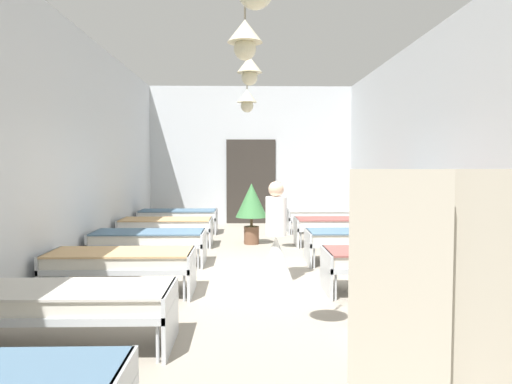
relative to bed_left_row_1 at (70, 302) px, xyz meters
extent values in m
cube|color=#9E9384|center=(1.82, 2.85, -0.49)|extent=(6.34, 14.11, 0.10)
cube|color=silver|center=(1.82, 9.70, 1.52)|extent=(6.14, 0.20, 3.91)
cube|color=silver|center=(-1.15, 2.85, 1.52)|extent=(0.20, 13.51, 3.91)
cube|color=silver|center=(4.79, 2.85, 1.52)|extent=(0.20, 13.51, 3.91)
cube|color=#2D2823|center=(1.82, 9.58, 0.76)|extent=(1.40, 0.06, 2.40)
cylinder|color=brown|center=(1.63, 1.67, 3.27)|extent=(0.02, 0.02, 0.40)
cone|color=beige|center=(1.63, 1.67, 2.92)|extent=(0.44, 0.44, 0.28)
sphere|color=beige|center=(1.63, 1.67, 2.70)|extent=(0.28, 0.28, 0.28)
cylinder|color=brown|center=(1.72, 4.03, 3.30)|extent=(0.02, 0.02, 0.34)
cone|color=beige|center=(1.72, 4.03, 2.98)|extent=(0.44, 0.44, 0.28)
sphere|color=beige|center=(1.72, 4.03, 2.76)|extent=(0.28, 0.28, 0.28)
cylinder|color=brown|center=(1.69, 6.40, 3.19)|extent=(0.02, 0.02, 0.56)
cone|color=beige|center=(1.69, 6.40, 2.76)|extent=(0.44, 0.44, 0.28)
sphere|color=beige|center=(1.69, 6.40, 2.54)|extent=(0.28, 0.28, 0.28)
cylinder|color=#B7BCC1|center=(0.87, -0.36, -0.27)|extent=(0.03, 0.03, 0.34)
cylinder|color=#B7BCC1|center=(0.87, 0.36, -0.27)|extent=(0.03, 0.03, 0.34)
cube|color=#B7BCC1|center=(0.00, 0.00, -0.06)|extent=(1.90, 0.84, 0.07)
cube|color=#B7BCC1|center=(0.93, 0.00, -0.15)|extent=(0.04, 0.84, 0.57)
cube|color=silver|center=(0.00, 0.00, 0.04)|extent=(1.82, 0.78, 0.14)
cube|color=beige|center=(0.00, 0.00, 0.12)|extent=(1.86, 0.82, 0.02)
cylinder|color=#B7BCC1|center=(2.77, -0.36, -0.27)|extent=(0.03, 0.03, 0.34)
cylinder|color=#B7BCC1|center=(2.77, 0.36, -0.27)|extent=(0.03, 0.03, 0.34)
cube|color=#B7BCC1|center=(3.64, 0.00, -0.06)|extent=(1.90, 0.84, 0.07)
cube|color=#B7BCC1|center=(2.71, 0.00, -0.15)|extent=(0.04, 0.84, 0.57)
cube|color=silver|center=(3.64, 0.00, 0.04)|extent=(1.82, 0.78, 0.14)
cube|color=tan|center=(3.64, 0.00, 0.12)|extent=(1.86, 0.82, 0.02)
cylinder|color=#B7BCC1|center=(-0.87, 1.54, -0.27)|extent=(0.03, 0.03, 0.34)
cylinder|color=#B7BCC1|center=(-0.87, 2.26, -0.27)|extent=(0.03, 0.03, 0.34)
cylinder|color=#B7BCC1|center=(0.87, 1.54, -0.27)|extent=(0.03, 0.03, 0.34)
cylinder|color=#B7BCC1|center=(0.87, 2.26, -0.27)|extent=(0.03, 0.03, 0.34)
cube|color=#B7BCC1|center=(0.00, 1.90, -0.06)|extent=(1.90, 0.84, 0.07)
cube|color=#B7BCC1|center=(-0.93, 1.90, -0.15)|extent=(0.04, 0.84, 0.57)
cube|color=#B7BCC1|center=(0.93, 1.90, -0.15)|extent=(0.04, 0.84, 0.57)
cube|color=silver|center=(0.00, 1.90, 0.04)|extent=(1.82, 0.78, 0.14)
cube|color=tan|center=(0.00, 1.90, 0.12)|extent=(1.86, 0.82, 0.02)
cylinder|color=#B7BCC1|center=(2.77, 1.54, -0.27)|extent=(0.03, 0.03, 0.34)
cylinder|color=#B7BCC1|center=(2.77, 2.26, -0.27)|extent=(0.03, 0.03, 0.34)
cylinder|color=#B7BCC1|center=(4.51, 1.54, -0.27)|extent=(0.03, 0.03, 0.34)
cylinder|color=#B7BCC1|center=(4.51, 2.26, -0.27)|extent=(0.03, 0.03, 0.34)
cube|color=#B7BCC1|center=(3.64, 1.90, -0.06)|extent=(1.90, 0.84, 0.07)
cube|color=#B7BCC1|center=(2.71, 1.90, -0.15)|extent=(0.04, 0.84, 0.57)
cube|color=#B7BCC1|center=(4.57, 1.90, -0.15)|extent=(0.04, 0.84, 0.57)
cube|color=silver|center=(3.64, 1.90, 0.04)|extent=(1.82, 0.78, 0.14)
cube|color=#8C4C47|center=(3.64, 1.90, 0.12)|extent=(1.86, 0.82, 0.02)
cylinder|color=#B7BCC1|center=(-0.87, 3.44, -0.27)|extent=(0.03, 0.03, 0.34)
cylinder|color=#B7BCC1|center=(-0.87, 4.16, -0.27)|extent=(0.03, 0.03, 0.34)
cylinder|color=#B7BCC1|center=(0.87, 3.44, -0.27)|extent=(0.03, 0.03, 0.34)
cylinder|color=#B7BCC1|center=(0.87, 4.16, -0.27)|extent=(0.03, 0.03, 0.34)
cube|color=#B7BCC1|center=(0.00, 3.80, -0.06)|extent=(1.90, 0.84, 0.07)
cube|color=#B7BCC1|center=(-0.93, 3.80, -0.15)|extent=(0.04, 0.84, 0.57)
cube|color=#B7BCC1|center=(0.93, 3.80, -0.15)|extent=(0.04, 0.84, 0.57)
cube|color=silver|center=(0.00, 3.80, 0.04)|extent=(1.82, 0.78, 0.14)
cube|color=slate|center=(0.00, 3.80, 0.12)|extent=(1.86, 0.82, 0.02)
cylinder|color=#B7BCC1|center=(2.77, 3.44, -0.27)|extent=(0.03, 0.03, 0.34)
cylinder|color=#B7BCC1|center=(2.77, 4.16, -0.27)|extent=(0.03, 0.03, 0.34)
cylinder|color=#B7BCC1|center=(4.51, 3.44, -0.27)|extent=(0.03, 0.03, 0.34)
cylinder|color=#B7BCC1|center=(4.51, 4.16, -0.27)|extent=(0.03, 0.03, 0.34)
cube|color=#B7BCC1|center=(3.64, 3.80, -0.06)|extent=(1.90, 0.84, 0.07)
cube|color=#B7BCC1|center=(2.71, 3.80, -0.15)|extent=(0.04, 0.84, 0.57)
cube|color=#B7BCC1|center=(4.57, 3.80, -0.15)|extent=(0.04, 0.84, 0.57)
cube|color=silver|center=(3.64, 3.80, 0.04)|extent=(1.82, 0.78, 0.14)
cube|color=slate|center=(3.64, 3.80, 0.12)|extent=(1.86, 0.82, 0.02)
cylinder|color=#B7BCC1|center=(-0.87, 5.34, -0.27)|extent=(0.03, 0.03, 0.34)
cylinder|color=#B7BCC1|center=(-0.87, 6.06, -0.27)|extent=(0.03, 0.03, 0.34)
cylinder|color=#B7BCC1|center=(0.87, 5.34, -0.27)|extent=(0.03, 0.03, 0.34)
cylinder|color=#B7BCC1|center=(0.87, 6.06, -0.27)|extent=(0.03, 0.03, 0.34)
cube|color=#B7BCC1|center=(0.00, 5.70, -0.06)|extent=(1.90, 0.84, 0.07)
cube|color=#B7BCC1|center=(-0.93, 5.70, -0.15)|extent=(0.04, 0.84, 0.57)
cube|color=#B7BCC1|center=(0.93, 5.70, -0.15)|extent=(0.04, 0.84, 0.57)
cube|color=white|center=(0.00, 5.70, 0.04)|extent=(1.82, 0.78, 0.14)
cube|color=tan|center=(0.00, 5.70, 0.12)|extent=(1.86, 0.82, 0.02)
cylinder|color=#B7BCC1|center=(2.77, 5.34, -0.27)|extent=(0.03, 0.03, 0.34)
cylinder|color=#B7BCC1|center=(2.77, 6.06, -0.27)|extent=(0.03, 0.03, 0.34)
cylinder|color=#B7BCC1|center=(4.51, 5.34, -0.27)|extent=(0.03, 0.03, 0.34)
cylinder|color=#B7BCC1|center=(4.51, 6.06, -0.27)|extent=(0.03, 0.03, 0.34)
cube|color=#B7BCC1|center=(3.64, 5.70, -0.06)|extent=(1.90, 0.84, 0.07)
cube|color=#B7BCC1|center=(2.71, 5.70, -0.15)|extent=(0.04, 0.84, 0.57)
cube|color=#B7BCC1|center=(4.57, 5.70, -0.15)|extent=(0.04, 0.84, 0.57)
cube|color=white|center=(3.64, 5.70, 0.04)|extent=(1.82, 0.78, 0.14)
cube|color=#8C4C47|center=(3.64, 5.70, 0.12)|extent=(1.86, 0.82, 0.02)
cylinder|color=#B7BCC1|center=(-0.87, 7.24, -0.27)|extent=(0.03, 0.03, 0.34)
cylinder|color=#B7BCC1|center=(-0.87, 7.96, -0.27)|extent=(0.03, 0.03, 0.34)
cylinder|color=#B7BCC1|center=(0.87, 7.24, -0.27)|extent=(0.03, 0.03, 0.34)
cylinder|color=#B7BCC1|center=(0.87, 7.96, -0.27)|extent=(0.03, 0.03, 0.34)
cube|color=#B7BCC1|center=(0.00, 7.60, -0.06)|extent=(1.90, 0.84, 0.07)
cube|color=#B7BCC1|center=(-0.93, 7.60, -0.15)|extent=(0.04, 0.84, 0.57)
cube|color=#B7BCC1|center=(0.93, 7.60, -0.15)|extent=(0.04, 0.84, 0.57)
cube|color=white|center=(0.00, 7.60, 0.04)|extent=(1.82, 0.78, 0.14)
cube|color=slate|center=(0.00, 7.60, 0.12)|extent=(1.86, 0.82, 0.02)
cylinder|color=#B7BCC1|center=(2.77, 7.24, -0.27)|extent=(0.03, 0.03, 0.34)
cylinder|color=#B7BCC1|center=(2.77, 7.96, -0.27)|extent=(0.03, 0.03, 0.34)
cylinder|color=#B7BCC1|center=(4.51, 7.24, -0.27)|extent=(0.03, 0.03, 0.34)
cylinder|color=#B7BCC1|center=(4.51, 7.96, -0.27)|extent=(0.03, 0.03, 0.34)
cube|color=#B7BCC1|center=(3.64, 7.60, -0.06)|extent=(1.90, 0.84, 0.07)
cube|color=#B7BCC1|center=(2.71, 7.60, -0.15)|extent=(0.04, 0.84, 0.57)
cube|color=#B7BCC1|center=(4.57, 7.60, -0.15)|extent=(0.04, 0.84, 0.57)
cube|color=white|center=(3.64, 7.60, 0.04)|extent=(1.82, 0.78, 0.14)
cube|color=beige|center=(3.64, 7.60, 0.12)|extent=(1.86, 0.82, 0.02)
cone|color=white|center=(2.07, 2.41, -0.09)|extent=(0.52, 0.52, 0.70)
cylinder|color=white|center=(2.07, 2.41, 0.54)|extent=(0.30, 0.30, 0.55)
sphere|color=beige|center=(2.07, 2.41, 0.92)|extent=(0.22, 0.22, 0.22)
cone|color=white|center=(2.07, 2.41, 1.00)|extent=(0.18, 0.18, 0.10)
cylinder|color=brown|center=(1.78, 5.92, -0.25)|extent=(0.32, 0.32, 0.38)
cylinder|color=brown|center=(1.78, 5.92, 0.04)|extent=(0.06, 0.06, 0.20)
cone|color=#3D7A42|center=(1.78, 5.92, 0.50)|extent=(0.68, 0.68, 0.72)
cube|color=#BCB29E|center=(2.27, -2.52, 0.41)|extent=(0.41, 0.14, 1.70)
cube|color=#BCB29E|center=(2.69, -2.46, 0.41)|extent=(0.42, 0.04, 1.70)
camera|label=1|loc=(1.62, -4.56, 1.29)|focal=34.68mm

